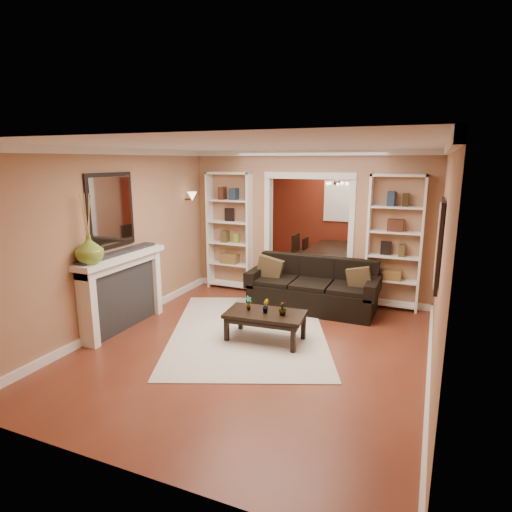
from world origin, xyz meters
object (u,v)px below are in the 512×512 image
at_px(bookshelf_left, 230,232).
at_px(bookshelf_right, 394,243).
at_px(sofa, 313,285).
at_px(dining_table, 334,261).
at_px(fireplace, 124,292).
at_px(coffee_table, 265,326).

distance_m(bookshelf_left, bookshelf_right, 3.10).
relative_size(sofa, dining_table, 1.26).
relative_size(bookshelf_left, dining_table, 1.31).
bearing_deg(sofa, bookshelf_left, 162.66).
xyz_separation_m(bookshelf_right, fireplace, (-3.64, -2.53, -0.57)).
bearing_deg(fireplace, dining_table, 63.04).
height_order(sofa, fireplace, fireplace).
bearing_deg(fireplace, sofa, 39.13).
xyz_separation_m(sofa, dining_table, (-0.17, 2.42, -0.12)).
bearing_deg(coffee_table, sofa, 76.12).
relative_size(bookshelf_right, fireplace, 1.35).
xyz_separation_m(sofa, bookshelf_left, (-1.86, 0.58, 0.72)).
distance_m(coffee_table, bookshelf_right, 2.78).
distance_m(sofa, coffee_table, 1.59).
bearing_deg(bookshelf_right, coffee_table, -125.11).
bearing_deg(bookshelf_right, dining_table, 127.61).
height_order(coffee_table, bookshelf_right, bookshelf_right).
bearing_deg(bookshelf_left, dining_table, 47.55).
xyz_separation_m(sofa, bookshelf_right, (1.24, 0.58, 0.72)).
distance_m(bookshelf_left, fireplace, 2.65).
bearing_deg(bookshelf_right, bookshelf_left, 180.00).
height_order(sofa, bookshelf_right, bookshelf_right).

